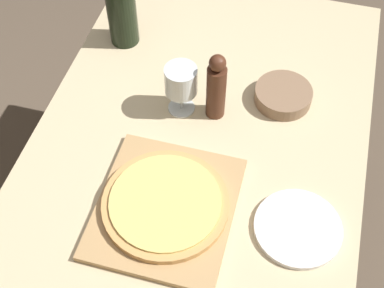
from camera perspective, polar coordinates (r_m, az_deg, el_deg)
The scene contains 9 objects.
ground_plane at distance 2.05m, azimuth -0.10°, elevation -14.56°, with size 12.00×12.00×0.00m, color brown.
dining_table at distance 1.45m, azimuth -0.14°, elevation -4.41°, with size 0.87×1.52×0.77m.
cutting_board at distance 1.30m, azimuth -2.82°, elevation -6.80°, with size 0.32×0.37×0.02m.
pizza at distance 1.28m, azimuth -2.86°, elevation -6.34°, with size 0.30×0.30×0.02m.
wine_bottle at distance 1.61m, azimuth -7.59°, elevation 14.43°, with size 0.09×0.09×0.32m.
pepper_mill at distance 1.40m, azimuth 2.60°, elevation 6.02°, with size 0.05×0.05×0.21m.
wine_glass at distance 1.41m, azimuth -1.19°, elevation 6.65°, with size 0.09×0.09×0.15m.
small_bowl at distance 1.52m, azimuth 9.69°, elevation 5.15°, with size 0.16×0.16×0.04m.
dinner_plate at distance 1.29m, azimuth 11.23°, elevation -8.78°, with size 0.21×0.21×0.01m.
Camera 1 is at (0.21, -0.75, 1.90)m, focal length 50.00 mm.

